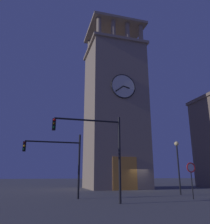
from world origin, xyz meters
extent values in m
plane|color=#4C4C51|center=(0.00, 0.00, 0.00)|extent=(200.00, 200.00, 0.00)
cube|color=gray|center=(1.89, -4.14, 10.39)|extent=(7.86, 7.46, 20.78)
cube|color=gray|center=(1.89, -4.14, 20.98)|extent=(8.46, 8.06, 0.40)
cylinder|color=gray|center=(-1.44, -1.01, 22.69)|extent=(0.70, 0.70, 3.02)
cylinder|color=gray|center=(0.78, -1.01, 22.69)|extent=(0.70, 0.70, 3.02)
cylinder|color=gray|center=(3.01, -1.01, 22.69)|extent=(0.70, 0.70, 3.02)
cylinder|color=gray|center=(5.23, -1.01, 22.69)|extent=(0.70, 0.70, 3.02)
cylinder|color=gray|center=(-1.44, -7.27, 22.69)|extent=(0.70, 0.70, 3.02)
cylinder|color=gray|center=(0.78, -7.27, 22.69)|extent=(0.70, 0.70, 3.02)
cylinder|color=gray|center=(3.01, -7.27, 22.69)|extent=(0.70, 0.70, 3.02)
cylinder|color=gray|center=(5.23, -7.27, 22.69)|extent=(0.70, 0.70, 3.02)
cube|color=gray|center=(1.89, -4.14, 24.39)|extent=(8.46, 8.06, 0.40)
cylinder|color=black|center=(1.89, -4.14, 26.03)|extent=(0.12, 0.12, 2.87)
cylinder|color=silver|center=(1.89, -0.35, 13.48)|extent=(3.36, 0.12, 3.36)
torus|color=black|center=(1.89, -0.33, 13.48)|extent=(3.52, 0.16, 3.52)
cube|color=black|center=(1.45, -0.25, 13.36)|extent=(0.92, 0.06, 0.36)
cube|color=black|center=(2.46, -0.25, 13.05)|extent=(1.20, 0.06, 0.97)
cube|color=orange|center=(1.89, -0.46, 2.00)|extent=(3.20, 0.24, 4.00)
cylinder|color=black|center=(7.04, 12.14, 2.86)|extent=(0.16, 0.16, 5.71)
cylinder|color=black|center=(9.26, 12.14, 5.36)|extent=(4.45, 0.12, 0.12)
cube|color=black|center=(11.49, 12.14, 4.93)|extent=(0.22, 0.30, 0.75)
sphere|color=red|center=(11.49, 12.32, 5.21)|extent=(0.16, 0.16, 0.16)
sphere|color=#392705|center=(11.49, 12.32, 4.96)|extent=(0.16, 0.16, 0.16)
sphere|color=#063316|center=(11.49, 12.32, 4.71)|extent=(0.16, 0.16, 0.16)
cylinder|color=black|center=(9.12, 8.29, 2.51)|extent=(0.16, 0.16, 5.02)
cylinder|color=black|center=(11.26, 8.29, 4.33)|extent=(4.28, 0.12, 0.12)
cube|color=black|center=(13.40, 8.29, 3.90)|extent=(0.22, 0.30, 0.75)
sphere|color=#360505|center=(13.40, 8.47, 4.18)|extent=(0.16, 0.16, 0.16)
sphere|color=orange|center=(13.40, 8.47, 3.93)|extent=(0.16, 0.16, 0.16)
sphere|color=#063316|center=(13.40, 8.47, 3.68)|extent=(0.16, 0.16, 0.16)
cylinder|color=black|center=(-0.77, 7.10, 2.28)|extent=(0.14, 0.14, 4.56)
sphere|color=#F9DB8C|center=(-0.77, 7.10, 4.78)|extent=(0.44, 0.44, 0.44)
cylinder|color=black|center=(0.68, 10.93, 1.23)|extent=(0.08, 0.08, 2.46)
cylinder|color=white|center=(0.68, 10.97, 2.36)|extent=(0.70, 0.04, 0.70)
torus|color=red|center=(0.68, 10.99, 2.36)|extent=(0.78, 0.08, 0.78)
camera|label=1|loc=(12.28, 26.90, 1.77)|focal=36.60mm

